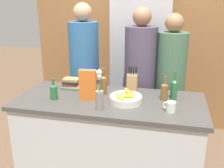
{
  "coord_description": "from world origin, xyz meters",
  "views": [
    {
      "loc": [
        0.54,
        -2.22,
        1.84
      ],
      "look_at": [
        0.0,
        0.1,
        1.05
      ],
      "focal_mm": 42.0,
      "sensor_mm": 36.0,
      "label": 1
    }
  ],
  "objects_px": {
    "knife_block": "(132,83)",
    "person_at_sink": "(84,71)",
    "fruit_bowl": "(126,98)",
    "book_stack": "(72,83)",
    "bottle_wine": "(104,84)",
    "person_in_blue": "(140,77)",
    "bottle_vinegar": "(54,91)",
    "person_in_red_tee": "(170,81)",
    "flower_vase": "(99,93)",
    "cereal_box": "(88,85)",
    "coffee_mug": "(171,107)",
    "bottle_oil": "(174,88)",
    "bottle_water": "(164,91)",
    "refrigerator": "(141,67)"
  },
  "relations": [
    {
      "from": "cereal_box",
      "to": "bottle_vinegar",
      "type": "height_order",
      "value": "cereal_box"
    },
    {
      "from": "bottle_wine",
      "to": "bottle_water",
      "type": "xyz_separation_m",
      "value": [
        0.59,
        -0.03,
        -0.01
      ]
    },
    {
      "from": "bottle_wine",
      "to": "person_in_blue",
      "type": "relative_size",
      "value": 0.15
    },
    {
      "from": "knife_block",
      "to": "bottle_water",
      "type": "relative_size",
      "value": 1.14
    },
    {
      "from": "bottle_water",
      "to": "person_at_sink",
      "type": "xyz_separation_m",
      "value": [
        -0.96,
        0.54,
        -0.01
      ]
    },
    {
      "from": "flower_vase",
      "to": "person_in_red_tee",
      "type": "xyz_separation_m",
      "value": [
        0.57,
        0.88,
        -0.12
      ]
    },
    {
      "from": "flower_vase",
      "to": "person_at_sink",
      "type": "height_order",
      "value": "person_at_sink"
    },
    {
      "from": "coffee_mug",
      "to": "person_in_red_tee",
      "type": "relative_size",
      "value": 0.07
    },
    {
      "from": "bottle_vinegar",
      "to": "person_in_red_tee",
      "type": "bearing_deg",
      "value": 35.81
    },
    {
      "from": "bottle_vinegar",
      "to": "person_in_red_tee",
      "type": "xyz_separation_m",
      "value": [
        1.05,
        0.76,
        -0.06
      ]
    },
    {
      "from": "knife_block",
      "to": "bottle_water",
      "type": "xyz_separation_m",
      "value": [
        0.32,
        -0.15,
        -0.01
      ]
    },
    {
      "from": "cereal_box",
      "to": "bottle_vinegar",
      "type": "relative_size",
      "value": 1.39
    },
    {
      "from": "bottle_vinegar",
      "to": "person_at_sink",
      "type": "height_order",
      "value": "person_at_sink"
    },
    {
      "from": "flower_vase",
      "to": "bottle_wine",
      "type": "distance_m",
      "value": 0.37
    },
    {
      "from": "bottle_vinegar",
      "to": "bottle_wine",
      "type": "relative_size",
      "value": 0.77
    },
    {
      "from": "bottle_vinegar",
      "to": "person_in_red_tee",
      "type": "distance_m",
      "value": 1.3
    },
    {
      "from": "book_stack",
      "to": "cereal_box",
      "type": "bearing_deg",
      "value": -44.65
    },
    {
      "from": "person_in_red_tee",
      "to": "person_in_blue",
      "type": "bearing_deg",
      "value": -159.89
    },
    {
      "from": "cereal_box",
      "to": "bottle_water",
      "type": "distance_m",
      "value": 0.71
    },
    {
      "from": "book_stack",
      "to": "person_at_sink",
      "type": "height_order",
      "value": "person_at_sink"
    },
    {
      "from": "book_stack",
      "to": "bottle_wine",
      "type": "distance_m",
      "value": 0.38
    },
    {
      "from": "refrigerator",
      "to": "fruit_bowl",
      "type": "distance_m",
      "value": 1.25
    },
    {
      "from": "coffee_mug",
      "to": "cereal_box",
      "type": "bearing_deg",
      "value": 171.03
    },
    {
      "from": "book_stack",
      "to": "person_in_red_tee",
      "type": "height_order",
      "value": "person_in_red_tee"
    },
    {
      "from": "fruit_bowl",
      "to": "book_stack",
      "type": "bearing_deg",
      "value": 156.81
    },
    {
      "from": "fruit_bowl",
      "to": "bottle_wine",
      "type": "relative_size",
      "value": 1.13
    },
    {
      "from": "cereal_box",
      "to": "bottle_wine",
      "type": "relative_size",
      "value": 1.07
    },
    {
      "from": "bottle_water",
      "to": "person_in_blue",
      "type": "xyz_separation_m",
      "value": [
        -0.29,
        0.53,
        -0.04
      ]
    },
    {
      "from": "knife_block",
      "to": "fruit_bowl",
      "type": "bearing_deg",
      "value": -91.93
    },
    {
      "from": "bottle_water",
      "to": "bottle_oil",
      "type": "bearing_deg",
      "value": 27.04
    },
    {
      "from": "bottle_water",
      "to": "person_in_red_tee",
      "type": "height_order",
      "value": "person_in_red_tee"
    },
    {
      "from": "bottle_water",
      "to": "bottle_wine",
      "type": "bearing_deg",
      "value": 177.55
    },
    {
      "from": "bottle_wine",
      "to": "person_in_red_tee",
      "type": "height_order",
      "value": "person_in_red_tee"
    },
    {
      "from": "person_at_sink",
      "to": "person_in_red_tee",
      "type": "distance_m",
      "value": 1.01
    },
    {
      "from": "person_at_sink",
      "to": "person_in_blue",
      "type": "xyz_separation_m",
      "value": [
        0.67,
        -0.02,
        -0.03
      ]
    },
    {
      "from": "knife_block",
      "to": "book_stack",
      "type": "distance_m",
      "value": 0.64
    },
    {
      "from": "cereal_box",
      "to": "bottle_water",
      "type": "height_order",
      "value": "cereal_box"
    },
    {
      "from": "flower_vase",
      "to": "coffee_mug",
      "type": "relative_size",
      "value": 3.18
    },
    {
      "from": "knife_block",
      "to": "person_at_sink",
      "type": "distance_m",
      "value": 0.75
    },
    {
      "from": "coffee_mug",
      "to": "person_at_sink",
      "type": "relative_size",
      "value": 0.06
    },
    {
      "from": "knife_block",
      "to": "person_at_sink",
      "type": "relative_size",
      "value": 0.15
    },
    {
      "from": "cereal_box",
      "to": "coffee_mug",
      "type": "bearing_deg",
      "value": -8.97
    },
    {
      "from": "bottle_oil",
      "to": "bottle_wine",
      "type": "distance_m",
      "value": 0.67
    },
    {
      "from": "bottle_water",
      "to": "person_in_red_tee",
      "type": "xyz_separation_m",
      "value": [
        0.05,
        0.54,
        -0.07
      ]
    },
    {
      "from": "flower_vase",
      "to": "bottle_vinegar",
      "type": "bearing_deg",
      "value": 165.79
    },
    {
      "from": "bottle_oil",
      "to": "person_at_sink",
      "type": "bearing_deg",
      "value": 154.55
    },
    {
      "from": "person_at_sink",
      "to": "flower_vase",
      "type": "bearing_deg",
      "value": -87.06
    },
    {
      "from": "bottle_wine",
      "to": "knife_block",
      "type": "bearing_deg",
      "value": 26.13
    },
    {
      "from": "bottle_oil",
      "to": "bottle_wine",
      "type": "bearing_deg",
      "value": -178.41
    },
    {
      "from": "knife_block",
      "to": "bottle_vinegar",
      "type": "bearing_deg",
      "value": -151.36
    }
  ]
}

